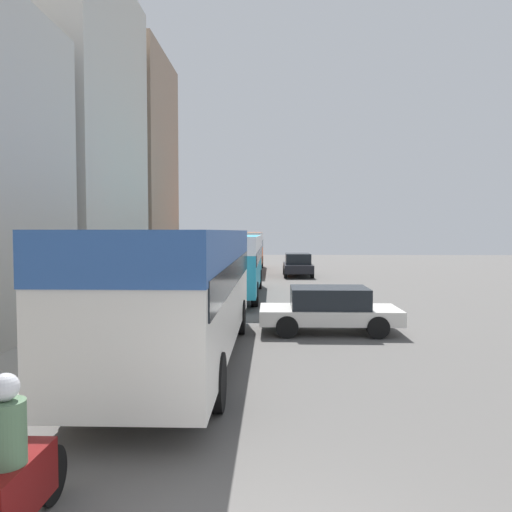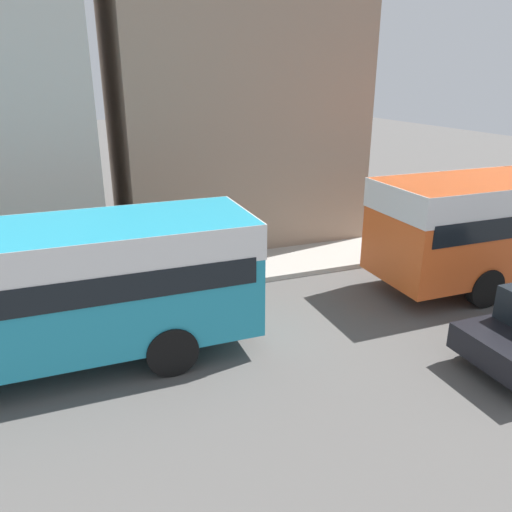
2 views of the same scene
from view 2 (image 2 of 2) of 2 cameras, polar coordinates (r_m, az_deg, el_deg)
The scene contains 1 object.
building_end_row at distance 18.17m, azimuth -3.60°, elevation 24.29°, with size 6.57×7.67×13.56m.
Camera 2 is at (7.78, 20.78, 5.44)m, focal length 35.00 mm.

